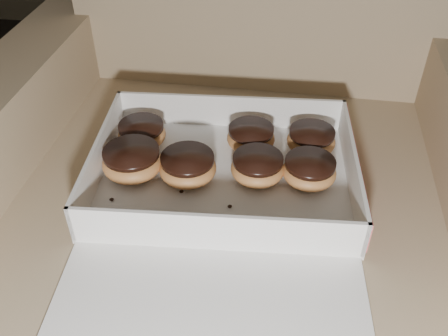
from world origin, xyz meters
TOP-DOWN VIEW (x-y plane):
  - armchair at (0.08, 0.81)m, footprint 0.93×0.79m
  - bakery_box at (0.08, 0.68)m, footprint 0.46×0.53m
  - donut_a at (-0.08, 0.71)m, footprint 0.10×0.10m
  - donut_b at (0.01, 0.71)m, footprint 0.09×0.09m
  - donut_c at (-0.09, 0.79)m, footprint 0.09×0.09m
  - donut_d at (0.11, 0.81)m, footprint 0.09×0.09m
  - donut_e at (0.21, 0.82)m, footprint 0.09×0.09m
  - donut_f at (0.21, 0.74)m, footprint 0.09×0.09m
  - donut_g at (0.13, 0.73)m, footprint 0.09×0.09m
  - crumb_a at (0.09, 0.65)m, footprint 0.01×0.01m
  - crumb_b at (-0.10, 0.64)m, footprint 0.01×0.01m
  - crumb_c at (0.23, 0.60)m, footprint 0.01×0.01m
  - crumb_d at (0.01, 0.68)m, footprint 0.01×0.01m

SIDE VIEW (x-z plane):
  - armchair at x=0.08m, z-range -0.18..0.79m
  - crumb_a at x=0.09m, z-range 0.44..0.45m
  - crumb_b at x=-0.10m, z-range 0.44..0.45m
  - crumb_c at x=0.23m, z-range 0.44..0.45m
  - crumb_d at x=0.01m, z-range 0.44..0.45m
  - bakery_box at x=0.08m, z-range 0.41..0.48m
  - donut_d at x=0.11m, z-range 0.44..0.49m
  - donut_e at x=0.21m, z-range 0.44..0.49m
  - donut_c at x=-0.09m, z-range 0.44..0.49m
  - donut_f at x=0.21m, z-range 0.44..0.49m
  - donut_g at x=0.13m, z-range 0.44..0.49m
  - donut_b at x=0.01m, z-range 0.44..0.49m
  - donut_a at x=-0.08m, z-range 0.44..0.49m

